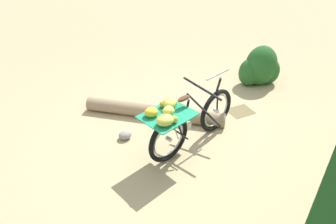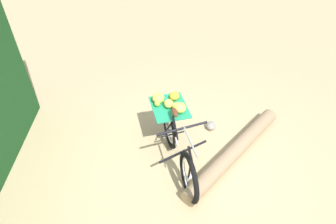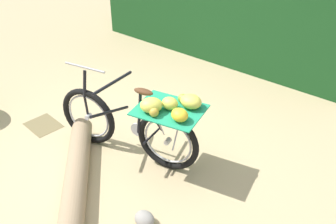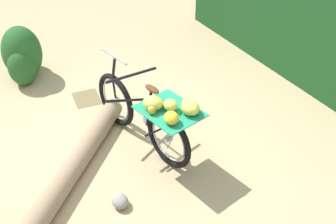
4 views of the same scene
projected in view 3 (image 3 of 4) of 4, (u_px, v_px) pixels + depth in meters
name	position (u px, v px, depth m)	size (l,w,h in m)	color
ground_plane	(122.00, 150.00, 4.70)	(60.00, 60.00, 0.00)	tan
bicycle	(137.00, 122.00, 4.31)	(1.78, 0.93, 1.03)	black
fallen_log	(74.00, 198.00, 3.88)	(0.24, 0.24, 2.45)	#937A5B
path_stone	(144.00, 219.00, 3.73)	(0.21, 0.17, 0.13)	gray
leaf_litter_patch	(43.00, 125.00, 5.12)	(0.44, 0.36, 0.01)	olive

